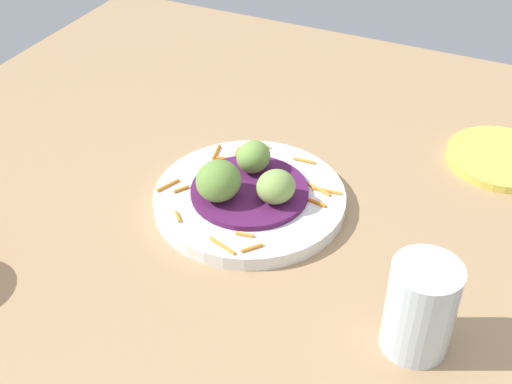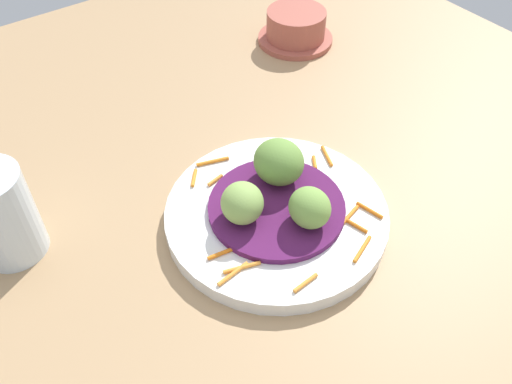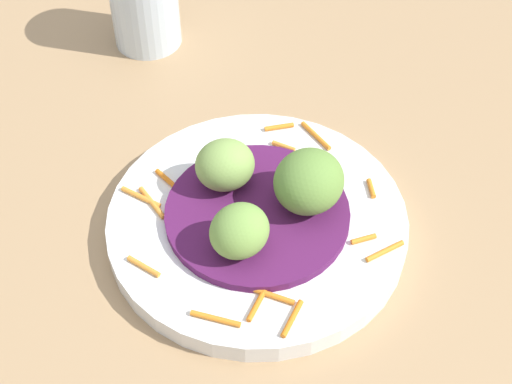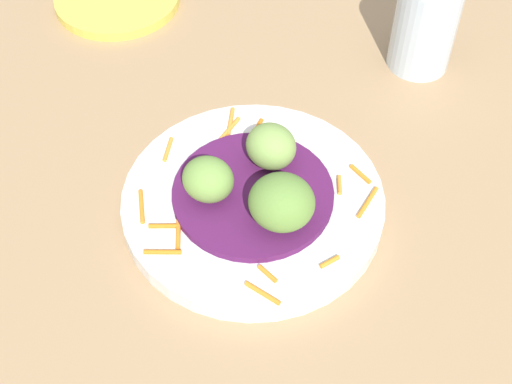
# 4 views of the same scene
# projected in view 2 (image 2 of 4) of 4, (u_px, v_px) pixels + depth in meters

# --- Properties ---
(table_surface) EXTENTS (1.10, 1.10, 0.02)m
(table_surface) POSITION_uv_depth(u_px,v_px,m) (249.00, 216.00, 0.60)
(table_surface) COLOR tan
(table_surface) RESTS_ON ground
(main_plate) EXTENTS (0.23, 0.23, 0.02)m
(main_plate) POSITION_uv_depth(u_px,v_px,m) (276.00, 215.00, 0.57)
(main_plate) COLOR white
(main_plate) RESTS_ON table_surface
(cabbage_bed) EXTENTS (0.14, 0.14, 0.01)m
(cabbage_bed) POSITION_uv_depth(u_px,v_px,m) (277.00, 207.00, 0.56)
(cabbage_bed) COLOR #51194C
(cabbage_bed) RESTS_ON main_plate
(carrot_garnish) EXTENTS (0.20, 0.21, 0.00)m
(carrot_garnish) POSITION_uv_depth(u_px,v_px,m) (285.00, 214.00, 0.56)
(carrot_garnish) COLOR orange
(carrot_garnish) RESTS_ON main_plate
(guac_scoop_left) EXTENTS (0.05, 0.05, 0.04)m
(guac_scoop_left) POSITION_uv_depth(u_px,v_px,m) (310.00, 208.00, 0.53)
(guac_scoop_left) COLOR #759E47
(guac_scoop_left) RESTS_ON cabbage_bed
(guac_scoop_center) EXTENTS (0.05, 0.06, 0.05)m
(guac_scoop_center) POSITION_uv_depth(u_px,v_px,m) (280.00, 163.00, 0.57)
(guac_scoop_center) COLOR olive
(guac_scoop_center) RESTS_ON cabbage_bed
(guac_scoop_right) EXTENTS (0.06, 0.06, 0.04)m
(guac_scoop_right) POSITION_uv_depth(u_px,v_px,m) (242.00, 203.00, 0.54)
(guac_scoop_right) COLOR #84A851
(guac_scoop_right) RESTS_ON cabbage_bed
(terracotta_bowl) EXTENTS (0.11, 0.11, 0.05)m
(terracotta_bowl) POSITION_uv_depth(u_px,v_px,m) (296.00, 28.00, 0.82)
(terracotta_bowl) COLOR #A85142
(terracotta_bowl) RESTS_ON table_surface
(water_glass) EXTENTS (0.07, 0.07, 0.10)m
(water_glass) POSITION_uv_depth(u_px,v_px,m) (0.00, 215.00, 0.52)
(water_glass) COLOR silver
(water_glass) RESTS_ON table_surface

